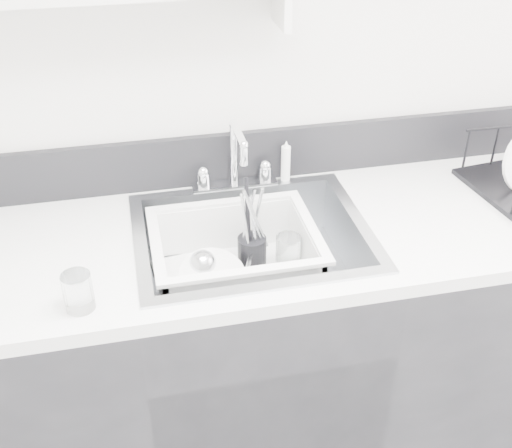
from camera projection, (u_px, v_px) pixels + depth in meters
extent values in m
cube|color=silver|center=(229.00, 61.00, 1.79)|extent=(3.50, 0.02, 2.60)
cube|color=black|center=(253.00, 359.00, 2.02)|extent=(3.20, 0.62, 0.88)
cube|color=white|center=(252.00, 239.00, 1.76)|extent=(3.20, 0.62, 0.04)
cube|color=black|center=(231.00, 157.00, 1.95)|extent=(3.20, 0.02, 0.16)
cube|color=silver|center=(235.00, 185.00, 1.96)|extent=(0.26, 0.06, 0.02)
cylinder|color=silver|center=(203.00, 180.00, 1.93)|extent=(0.04, 0.04, 0.05)
cylinder|color=silver|center=(265.00, 174.00, 1.96)|extent=(0.04, 0.04, 0.05)
cylinder|color=silver|center=(234.00, 155.00, 1.90)|extent=(0.02, 0.02, 0.20)
cylinder|color=silver|center=(238.00, 133.00, 1.78)|extent=(0.02, 0.15, 0.02)
cylinder|color=white|center=(286.00, 162.00, 1.95)|extent=(0.03, 0.03, 0.14)
cube|color=silver|center=(282.00, 7.00, 1.67)|extent=(0.02, 0.14, 0.10)
cylinder|color=white|center=(217.00, 289.00, 1.78)|extent=(0.21, 0.21, 0.01)
cylinder|color=white|center=(218.00, 284.00, 1.78)|extent=(0.20, 0.20, 0.01)
cylinder|color=white|center=(213.00, 277.00, 1.76)|extent=(0.23, 0.22, 0.08)
cylinder|color=black|center=(252.00, 253.00, 1.85)|extent=(0.08, 0.08, 0.10)
cylinder|color=silver|center=(247.00, 225.00, 1.80)|extent=(0.01, 0.05, 0.20)
cylinder|color=silver|center=(257.00, 230.00, 1.80)|extent=(0.02, 0.04, 0.18)
cylinder|color=black|center=(248.00, 219.00, 1.79)|extent=(0.01, 0.06, 0.23)
cylinder|color=white|center=(288.00, 252.00, 1.85)|extent=(0.08, 0.08, 0.10)
cylinder|color=white|center=(78.00, 292.00, 1.47)|extent=(0.08, 0.08, 0.09)
imported|color=white|center=(284.00, 288.00, 1.77)|extent=(0.12, 0.12, 0.04)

